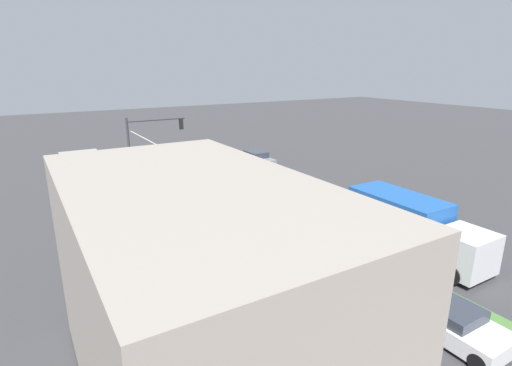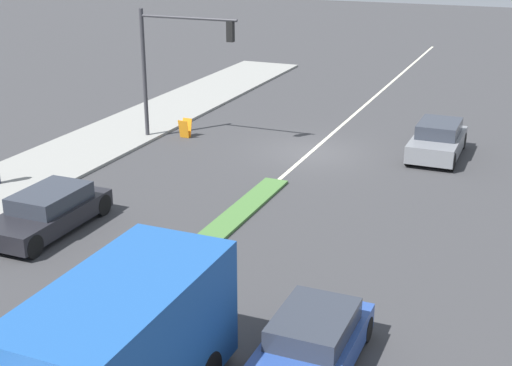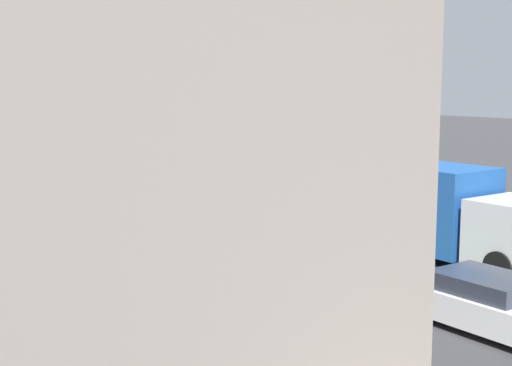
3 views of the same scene
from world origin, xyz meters
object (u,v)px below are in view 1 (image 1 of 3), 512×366
at_px(warning_aframe_sign, 150,182).
at_px(suv_grey, 257,159).
at_px(van_white, 450,321).
at_px(pedestrian, 136,215).
at_px(delivery_truck, 411,225).
at_px(coupe_blue, 390,210).
at_px(traffic_signal_main, 147,141).
at_px(sedan_dark, 221,220).

xyz_separation_m(warning_aframe_sign, suv_grey, (-10.96, -1.57, 0.27)).
bearing_deg(van_white, suv_grey, -105.85).
xyz_separation_m(pedestrian, delivery_truck, (-11.50, 10.11, 0.50)).
distance_m(pedestrian, van_white, 16.98).
height_order(pedestrian, van_white, pedestrian).
bearing_deg(delivery_truck, suv_grey, -97.94).
bearing_deg(warning_aframe_sign, van_white, 98.98).
bearing_deg(suv_grey, coupe_blue, 90.00).
bearing_deg(van_white, coupe_blue, -128.52).
relative_size(traffic_signal_main, pedestrian, 3.47).
relative_size(delivery_truck, sedan_dark, 1.70).
xyz_separation_m(coupe_blue, van_white, (7.20, 9.04, -0.00)).
relative_size(suv_grey, coupe_blue, 1.03).
distance_m(suv_grey, van_white, 26.37).
xyz_separation_m(suv_grey, sedan_dark, (10.00, 12.43, -0.07)).
bearing_deg(sedan_dark, van_white, 102.21).
distance_m(traffic_signal_main, coupe_blue, 18.27).
distance_m(warning_aframe_sign, sedan_dark, 10.90).
relative_size(traffic_signal_main, suv_grey, 1.38).
distance_m(suv_grey, coupe_blue, 16.32).
height_order(traffic_signal_main, warning_aframe_sign, traffic_signal_main).
bearing_deg(delivery_truck, coupe_blue, -126.79).
bearing_deg(sedan_dark, warning_aframe_sign, -84.95).
distance_m(traffic_signal_main, delivery_truck, 19.85).
xyz_separation_m(delivery_truck, coupe_blue, (-2.80, -3.74, -0.87)).
height_order(traffic_signal_main, pedestrian, traffic_signal_main).
bearing_deg(sedan_dark, pedestrian, -29.92).
distance_m(delivery_truck, suv_grey, 20.27).
bearing_deg(warning_aframe_sign, pedestrian, 68.25).
relative_size(pedestrian, coupe_blue, 0.41).
bearing_deg(van_white, delivery_truck, -129.70).
xyz_separation_m(pedestrian, suv_grey, (-14.30, -9.95, -0.28)).
bearing_deg(sedan_dark, coupe_blue, 158.74).
height_order(delivery_truck, sedan_dark, delivery_truck).
relative_size(warning_aframe_sign, suv_grey, 0.21).
relative_size(traffic_signal_main, delivery_truck, 0.75).
xyz_separation_m(sedan_dark, van_white, (-2.80, 12.93, -0.03)).
bearing_deg(warning_aframe_sign, coupe_blue, 126.62).
xyz_separation_m(traffic_signal_main, coupe_blue, (-11.12, 14.11, -3.30)).
relative_size(suv_grey, sedan_dark, 0.92).
bearing_deg(warning_aframe_sign, delivery_truck, 113.81).
distance_m(warning_aframe_sign, van_white, 24.09).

